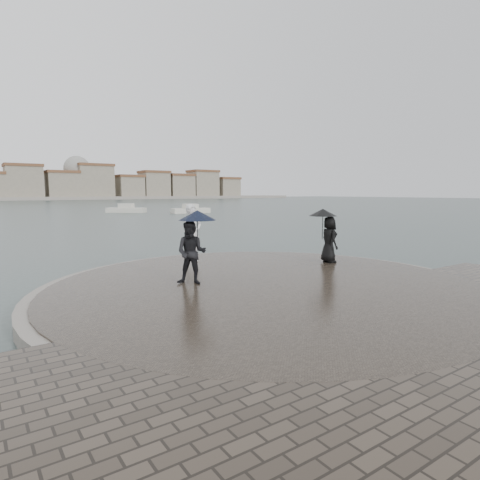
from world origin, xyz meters
TOP-DOWN VIEW (x-y plane):
  - ground at (0.00, 0.00)m, footprint 400.00×400.00m
  - kerb_ring at (0.00, 3.50)m, footprint 12.50×12.50m
  - quay_tip at (0.00, 3.50)m, footprint 11.90×11.90m
  - statue at (-0.05, 7.84)m, footprint 0.80×0.56m
  - visitor_left at (-1.72, 4.60)m, footprint 1.32×1.16m
  - visitor_right at (3.88, 4.88)m, footprint 1.13×1.07m
  - boats at (15.44, 47.90)m, footprint 12.26×9.60m

SIDE VIEW (x-z plane):
  - ground at x=0.00m, z-range 0.00..0.00m
  - kerb_ring at x=0.00m, z-range 0.00..0.32m
  - quay_tip at x=0.00m, z-range 0.00..0.36m
  - boats at x=15.44m, z-range -0.37..1.13m
  - statue at x=-0.05m, z-range 0.36..2.47m
  - visitor_right at x=3.88m, z-range 0.49..2.44m
  - visitor_left at x=-1.72m, z-range 0.47..2.51m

